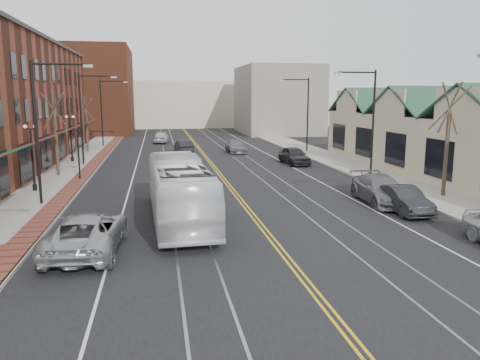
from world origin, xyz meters
name	(u,v)px	position (x,y,z in m)	size (l,w,h in m)	color
ground	(335,318)	(0.00, 0.00, 0.00)	(160.00, 160.00, 0.00)	black
sidewalk_left	(48,191)	(-12.00, 20.00, 0.07)	(4.00, 120.00, 0.15)	gray
sidewalk_right	(389,180)	(12.00, 20.00, 0.07)	(4.00, 120.00, 0.15)	gray
building_right	(464,148)	(18.00, 20.00, 2.30)	(8.00, 36.00, 4.60)	beige
backdrop_left	(88,91)	(-16.00, 70.00, 7.00)	(14.00, 18.00, 14.00)	brown
backdrop_mid	(181,104)	(0.00, 85.00, 4.50)	(22.00, 14.00, 9.00)	beige
backdrop_right	(277,100)	(15.00, 65.00, 5.50)	(12.00, 16.00, 11.00)	slate
streetlight_l_1	(43,118)	(-11.05, 16.00, 5.03)	(3.33, 0.25, 8.00)	black
streetlight_l_2	(86,109)	(-11.05, 32.00, 5.03)	(3.33, 0.25, 8.00)	black
streetlight_l_3	(105,106)	(-11.05, 48.00, 5.03)	(3.33, 0.25, 8.00)	black
streetlight_r_1	(368,112)	(11.05, 22.00, 5.03)	(3.33, 0.25, 8.00)	black
streetlight_r_2	(304,107)	(11.05, 38.00, 5.03)	(3.33, 0.25, 8.00)	black
lamppost_l_2	(33,159)	(-12.80, 20.00, 2.20)	(0.84, 0.28, 4.27)	black
lamppost_l_3	(71,139)	(-12.80, 34.00, 2.20)	(0.84, 0.28, 4.27)	black
tree_left_near	(56,132)	(-12.50, 26.00, 3.51)	(1.78, 1.37, 6.48)	#382B21
tree_left_far	(86,123)	(-12.50, 42.00, 3.28)	(1.66, 1.28, 6.02)	#382B21
tree_right_mid	(447,137)	(12.50, 14.00, 3.75)	(1.90, 1.46, 6.93)	#382B21
manhole_far	(2,247)	(-11.20, 8.00, 0.16)	(0.60, 0.60, 0.02)	#592D19
traffic_signal	(78,149)	(-10.60, 24.00, 2.35)	(0.18, 0.15, 3.80)	black
transit_bus	(179,190)	(-3.82, 11.46, 1.57)	(2.63, 11.26, 3.14)	white
parked_suv	(87,233)	(-7.74, 7.17, 0.81)	(2.69, 5.83, 1.62)	#A2A5A9
parked_car_b	(404,200)	(8.16, 10.97, 0.71)	(1.50, 4.31, 1.42)	#222328
parked_car_c	(381,189)	(8.03, 13.37, 0.80)	(2.24, 5.51, 1.60)	slate
parked_car_d	(294,156)	(7.50, 29.45, 0.81)	(1.90, 4.73, 1.61)	#222328
distant_car_left	(184,147)	(-2.04, 39.71, 0.72)	(1.53, 4.40, 1.45)	black
distant_car_right	(236,147)	(3.66, 39.19, 0.67)	(1.88, 4.62, 1.34)	slate
distant_car_far	(161,137)	(-4.34, 51.48, 0.78)	(1.85, 4.61, 1.57)	silver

